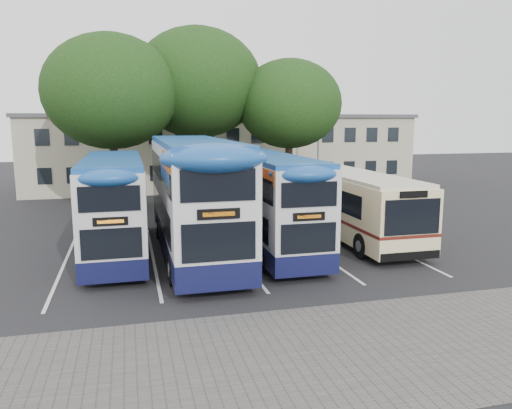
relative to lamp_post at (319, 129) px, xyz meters
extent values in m
plane|color=black|center=(-6.00, -19.97, -5.08)|extent=(120.00, 120.00, 0.00)
cube|color=#595654|center=(-8.00, -24.97, -5.08)|extent=(40.00, 6.00, 0.01)
cube|color=silver|center=(-16.75, -14.97, -5.08)|extent=(0.12, 11.00, 0.01)
cube|color=silver|center=(-13.25, -14.97, -5.08)|extent=(0.12, 11.00, 0.01)
cube|color=silver|center=(-9.75, -14.97, -5.08)|extent=(0.12, 11.00, 0.01)
cube|color=silver|center=(-6.25, -14.97, -5.08)|extent=(0.12, 11.00, 0.01)
cube|color=silver|center=(-2.75, -14.97, -5.08)|extent=(0.12, 11.00, 0.01)
cube|color=#B4AB91|center=(-6.00, 7.03, -2.08)|extent=(32.00, 8.00, 6.00)
cube|color=#4C4C4F|center=(-6.00, 7.03, 0.97)|extent=(32.40, 8.40, 0.30)
cube|color=black|center=(-6.00, 3.01, -3.38)|extent=(30.00, 0.06, 1.20)
cube|color=black|center=(-6.00, 3.01, -0.58)|extent=(30.00, 0.06, 1.20)
cylinder|color=gray|center=(0.00, 0.03, -0.58)|extent=(0.14, 0.14, 9.00)
cube|color=gray|center=(0.00, 0.03, 3.92)|extent=(0.12, 0.80, 0.12)
cube|color=gray|center=(0.00, -0.37, 3.87)|extent=(0.25, 0.50, 0.12)
cylinder|color=black|center=(-14.92, -3.58, -2.36)|extent=(0.50, 0.50, 5.45)
ellipsoid|color=black|center=(-14.92, -3.58, 2.33)|extent=(8.17, 8.17, 6.95)
cylinder|color=black|center=(-9.36, -1.48, -2.08)|extent=(0.50, 0.50, 6.02)
ellipsoid|color=black|center=(-9.36, -1.48, 3.10)|extent=(8.64, 8.64, 7.34)
cylinder|color=black|center=(-3.47, -3.38, -2.59)|extent=(0.50, 0.50, 4.99)
ellipsoid|color=black|center=(-3.47, -3.38, 1.70)|extent=(6.98, 6.98, 5.93)
cube|color=#0F123A|center=(-14.74, -13.93, -4.42)|extent=(2.36, 9.91, 0.76)
cube|color=silver|center=(-14.74, -13.93, -2.58)|extent=(2.36, 9.91, 2.93)
cube|color=#194C97|center=(-14.74, -13.93, -1.07)|extent=(2.31, 9.71, 0.28)
cube|color=black|center=(-14.74, -13.64, -3.39)|extent=(2.40, 8.78, 0.94)
cube|color=black|center=(-14.74, -13.93, -1.92)|extent=(2.40, 9.35, 0.85)
cube|color=#E25D13|center=(-13.55, -17.19, -1.40)|extent=(0.02, 3.02, 0.52)
cube|color=black|center=(-14.74, -18.91, -2.68)|extent=(1.13, 0.06, 0.28)
cylinder|color=black|center=(-15.81, -11.05, -4.61)|extent=(0.28, 0.94, 0.94)
cylinder|color=black|center=(-13.68, -11.05, -4.61)|extent=(0.28, 0.94, 0.94)
cylinder|color=black|center=(-15.81, -17.19, -4.61)|extent=(0.28, 0.94, 0.94)
cylinder|color=black|center=(-13.68, -17.19, -4.61)|extent=(0.28, 0.94, 0.94)
cube|color=#0F123A|center=(-11.46, -14.90, -4.30)|extent=(2.79, 11.72, 0.89)
cube|color=silver|center=(-11.46, -14.90, -2.13)|extent=(2.79, 11.72, 3.46)
cube|color=#194C97|center=(-11.46, -14.90, -0.34)|extent=(2.73, 11.49, 0.33)
cube|color=black|center=(-11.46, -14.57, -3.08)|extent=(2.83, 10.38, 1.12)
cube|color=black|center=(-11.46, -14.90, -1.35)|extent=(2.83, 11.05, 1.00)
cube|color=#E25D13|center=(-10.05, -18.75, -0.73)|extent=(0.02, 3.57, 0.61)
cube|color=black|center=(-11.46, -20.79, -2.24)|extent=(1.34, 0.06, 0.33)
cylinder|color=black|center=(-12.72, -11.50, -4.53)|extent=(0.33, 1.12, 1.12)
cylinder|color=black|center=(-10.19, -11.50, -4.53)|extent=(0.33, 1.12, 1.12)
cylinder|color=black|center=(-12.72, -18.75, -4.53)|extent=(0.33, 1.12, 1.12)
cylinder|color=black|center=(-10.19, -18.75, -4.53)|extent=(0.33, 1.12, 1.12)
cube|color=red|center=(-10.04, -13.51, -1.35)|extent=(0.02, 4.46, 0.95)
cube|color=#0F123A|center=(-8.15, -14.85, -4.42)|extent=(2.39, 10.04, 0.76)
cube|color=silver|center=(-8.15, -14.85, -2.55)|extent=(2.39, 10.04, 2.96)
cube|color=#194C97|center=(-8.15, -14.85, -1.02)|extent=(2.34, 9.84, 0.29)
cube|color=black|center=(-8.15, -14.56, -3.36)|extent=(2.43, 8.89, 0.96)
cube|color=black|center=(-8.15, -14.85, -1.88)|extent=(2.43, 9.46, 0.86)
cube|color=#E25D13|center=(-6.95, -18.14, -1.36)|extent=(0.02, 3.06, 0.53)
cube|color=black|center=(-8.15, -19.89, -2.65)|extent=(1.15, 0.06, 0.29)
cylinder|color=black|center=(-9.23, -11.93, -4.61)|extent=(0.29, 0.96, 0.96)
cylinder|color=black|center=(-7.07, -11.93, -4.61)|extent=(0.29, 0.96, 0.96)
cylinder|color=black|center=(-9.23, -18.14, -4.61)|extent=(0.29, 0.96, 0.96)
cylinder|color=black|center=(-7.07, -18.14, -4.61)|extent=(0.29, 0.96, 0.96)
cube|color=beige|center=(-3.59, -13.63, -3.40)|extent=(2.67, 10.69, 2.73)
cube|color=beige|center=(-3.59, -13.63, -1.98)|extent=(2.57, 10.26, 0.21)
cube|color=black|center=(-3.59, -13.10, -2.95)|extent=(2.71, 8.55, 0.96)
cube|color=#5C1912|center=(-3.59, -13.63, -3.86)|extent=(2.70, 10.71, 0.13)
cube|color=black|center=(-3.59, -19.00, -3.05)|extent=(2.35, 0.06, 1.39)
cylinder|color=black|center=(-4.79, -17.27, -4.55)|extent=(0.32, 1.07, 1.07)
cylinder|color=black|center=(-2.38, -17.27, -4.55)|extent=(0.32, 1.07, 1.07)
cylinder|color=black|center=(-4.79, -10.43, -4.55)|extent=(0.32, 1.07, 1.07)
cylinder|color=black|center=(-2.38, -10.43, -4.55)|extent=(0.32, 1.07, 1.07)
camera|label=1|loc=(-14.11, -35.71, 0.61)|focal=35.00mm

